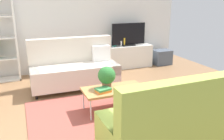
% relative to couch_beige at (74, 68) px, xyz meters
% --- Properties ---
extents(ground_plane, '(7.68, 7.68, 0.00)m').
position_rel_couch_beige_xyz_m(ground_plane, '(0.19, -1.40, -0.44)').
color(ground_plane, '#936B47').
extents(wall_far, '(6.40, 0.12, 2.90)m').
position_rel_couch_beige_xyz_m(wall_far, '(0.19, 1.40, 1.01)').
color(wall_far, white).
rests_on(wall_far, ground_plane).
extents(area_rug, '(2.90, 2.20, 0.01)m').
position_rel_couch_beige_xyz_m(area_rug, '(0.34, -1.62, -0.44)').
color(area_rug, '#9E4C42').
rests_on(area_rug, ground_plane).
extents(couch_beige, '(1.91, 0.85, 1.10)m').
position_rel_couch_beige_xyz_m(couch_beige, '(0.00, 0.00, 0.00)').
color(couch_beige, beige).
rests_on(couch_beige, ground_plane).
extents(couch_green, '(1.92, 0.89, 1.10)m').
position_rel_couch_beige_xyz_m(couch_green, '(0.67, -2.84, 0.00)').
color(couch_green, '#A3BC4C').
rests_on(couch_green, ground_plane).
extents(coffee_table, '(1.10, 0.56, 0.42)m').
position_rel_couch_beige_xyz_m(coffee_table, '(0.39, -1.42, -0.05)').
color(coffee_table, '#B7844C').
rests_on(coffee_table, ground_plane).
extents(tv_console, '(1.40, 0.44, 0.64)m').
position_rel_couch_beige_xyz_m(tv_console, '(1.81, 1.06, -0.12)').
color(tv_console, silver).
rests_on(tv_console, ground_plane).
extents(tv, '(1.00, 0.20, 0.64)m').
position_rel_couch_beige_xyz_m(tv, '(1.81, 1.04, 0.51)').
color(tv, black).
rests_on(tv, tv_console).
extents(storage_trunk, '(0.52, 0.40, 0.44)m').
position_rel_couch_beige_xyz_m(storage_trunk, '(2.91, 0.96, -0.22)').
color(storage_trunk, '#4C5666').
rests_on(storage_trunk, ground_plane).
extents(potted_plant, '(0.31, 0.31, 0.39)m').
position_rel_couch_beige_xyz_m(potted_plant, '(0.27, -1.36, 0.20)').
color(potted_plant, brown).
rests_on(potted_plant, coffee_table).
extents(table_book_0, '(0.27, 0.22, 0.04)m').
position_rel_couch_beige_xyz_m(table_book_0, '(0.15, -1.51, -0.00)').
color(table_book_0, orange).
rests_on(table_book_0, coffee_table).
extents(table_book_1, '(0.27, 0.23, 0.03)m').
position_rel_couch_beige_xyz_m(table_book_1, '(0.15, -1.51, 0.03)').
color(table_book_1, '#3F8C4C').
rests_on(table_book_1, table_book_0).
extents(vase_0, '(0.11, 0.11, 0.18)m').
position_rel_couch_beige_xyz_m(vase_0, '(1.23, 1.11, 0.29)').
color(vase_0, '#4C72B2').
rests_on(vase_0, tv_console).
extents(vase_1, '(0.12, 0.12, 0.20)m').
position_rel_couch_beige_xyz_m(vase_1, '(1.40, 1.11, 0.30)').
color(vase_1, '#33B29E').
rests_on(vase_1, tv_console).
extents(bottle_0, '(0.05, 0.05, 0.16)m').
position_rel_couch_beige_xyz_m(bottle_0, '(1.58, 1.02, 0.28)').
color(bottle_0, silver).
rests_on(bottle_0, tv_console).
extents(bottle_1, '(0.05, 0.05, 0.24)m').
position_rel_couch_beige_xyz_m(bottle_1, '(1.68, 1.02, 0.32)').
color(bottle_1, gold).
rests_on(bottle_1, tv_console).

